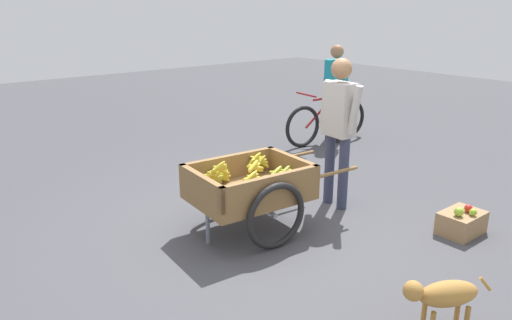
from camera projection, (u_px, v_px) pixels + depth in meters
name	position (u px, v px, depth m)	size (l,w,h in m)	color
ground_plane	(260.00, 233.00, 4.82)	(24.00, 24.00, 0.00)	#47474C
fruit_cart	(249.00, 189.00, 4.75)	(1.71, 0.99, 0.74)	olive
vendor_person	(339.00, 120.00, 5.20)	(0.23, 0.59, 1.63)	#333851
bicycle	(327.00, 121.00, 7.88)	(1.66, 0.46, 0.85)	black
cyclist_person	(336.00, 85.00, 7.79)	(0.23, 0.55, 1.56)	black
dog	(443.00, 294.00, 3.32)	(0.62, 0.37, 0.40)	#AD7A38
apple_crate	(462.00, 222.00, 4.78)	(0.44, 0.32, 0.31)	#99754C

